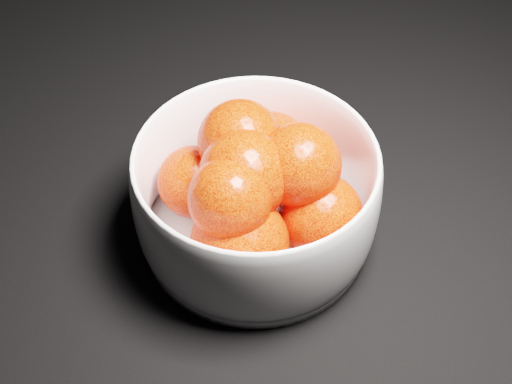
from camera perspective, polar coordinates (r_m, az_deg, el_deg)
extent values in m
cylinder|color=white|center=(0.65, 0.00, -3.08)|extent=(0.20, 0.20, 0.01)
sphere|color=#FF2C0D|center=(0.65, 1.08, 3.07)|extent=(0.08, 0.08, 0.08)
sphere|color=#FF2C0D|center=(0.63, -4.99, 0.81)|extent=(0.06, 0.06, 0.06)
sphere|color=#FF2C0D|center=(0.58, -1.32, -4.14)|extent=(0.08, 0.08, 0.08)
sphere|color=#FF2C0D|center=(0.60, 5.18, -1.90)|extent=(0.07, 0.07, 0.07)
sphere|color=#FF2C0D|center=(0.60, -1.29, 4.06)|extent=(0.07, 0.07, 0.07)
sphere|color=#FF2C0D|center=(0.56, -2.09, -0.51)|extent=(0.07, 0.07, 0.07)
sphere|color=#FF2C0D|center=(0.58, 3.46, 2.18)|extent=(0.07, 0.07, 0.07)
sphere|color=#FF2C0D|center=(0.57, -0.92, 1.34)|extent=(0.07, 0.07, 0.07)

